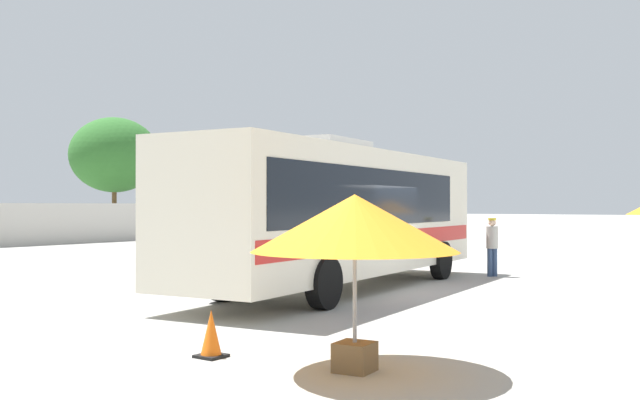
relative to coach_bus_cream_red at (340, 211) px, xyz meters
name	(u,v)px	position (x,y,z in m)	size (l,w,h in m)	color
ground_plane	(121,269)	(0.61, 8.93, -1.91)	(300.00, 300.00, 0.00)	#A3A099
coach_bus_cream_red	(340,211)	(0.00, 0.00, 0.00)	(11.73, 3.84, 3.58)	silver
attendant_by_bus_door	(492,243)	(5.31, -1.67, -0.95)	(0.47, 0.47, 1.68)	#33476B
vendor_umbrella_near_gate_orange	(355,225)	(-6.96, -4.94, -0.11)	(2.57, 2.57, 2.18)	gray
roadside_tree_right	(114,155)	(17.01, 30.07, 3.56)	(5.97, 5.97, 8.01)	brown
traffic_cone_on_apron	(211,334)	(-7.39, -2.92, -1.60)	(0.36, 0.36, 0.64)	black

